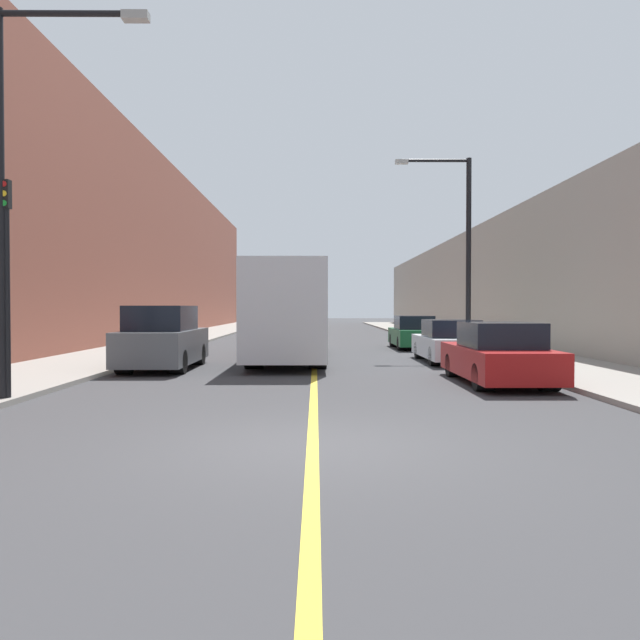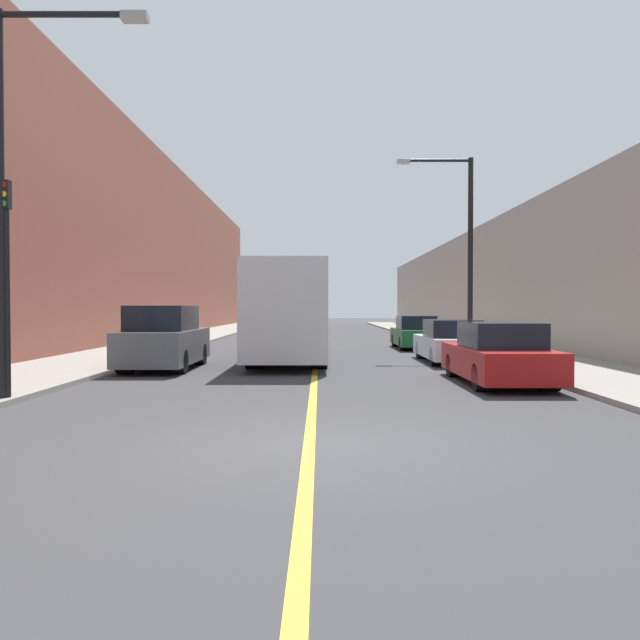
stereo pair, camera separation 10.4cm
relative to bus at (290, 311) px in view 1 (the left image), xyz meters
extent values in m
plane|color=#38383A|center=(0.86, -13.85, -1.74)|extent=(200.00, 200.00, 0.00)
cube|color=gray|center=(-6.66, 16.15, -1.68)|extent=(3.69, 72.00, 0.12)
cube|color=gray|center=(8.39, 16.15, -1.68)|extent=(3.69, 72.00, 0.12)
cube|color=brown|center=(-10.51, 16.15, 3.90)|extent=(4.00, 72.00, 11.28)
cube|color=gray|center=(12.23, 16.15, 1.57)|extent=(4.00, 72.00, 6.61)
cube|color=gold|center=(0.86, 16.15, -1.73)|extent=(0.16, 72.00, 0.01)
cube|color=silver|center=(0.00, 0.01, 0.03)|extent=(2.47, 10.74, 2.95)
cube|color=black|center=(0.00, -5.33, 0.55)|extent=(2.10, 0.04, 1.33)
cylinder|color=black|center=(-0.96, -3.32, -1.25)|extent=(0.54, 0.97, 0.97)
cylinder|color=black|center=(0.96, -3.32, -1.25)|extent=(0.54, 0.97, 0.97)
cylinder|color=black|center=(-0.96, 3.34, -1.25)|extent=(0.54, 0.97, 0.97)
cylinder|color=black|center=(0.96, 3.34, -1.25)|extent=(0.54, 0.97, 0.97)
cube|color=#51565B|center=(-3.68, -3.40, -1.05)|extent=(1.90, 4.63, 0.97)
cube|color=black|center=(-3.68, -3.63, -0.19)|extent=(1.68, 2.55, 0.73)
cube|color=black|center=(-3.68, -5.68, -0.88)|extent=(1.62, 0.04, 0.44)
cylinder|color=black|center=(-4.42, -4.84, -1.40)|extent=(0.42, 0.68, 0.68)
cylinder|color=black|center=(-2.93, -4.84, -1.40)|extent=(0.42, 0.68, 0.68)
cylinder|color=black|center=(-4.42, -1.97, -1.40)|extent=(0.42, 0.68, 0.68)
cylinder|color=black|center=(-2.93, -1.97, -1.40)|extent=(0.42, 0.68, 0.68)
cube|color=maroon|center=(5.34, -7.01, -1.20)|extent=(1.85, 4.60, 0.71)
cube|color=black|center=(5.34, -7.24, -0.54)|extent=(1.63, 2.07, 0.60)
cube|color=black|center=(5.34, -9.28, -1.07)|extent=(1.58, 0.04, 0.32)
cylinder|color=black|center=(4.62, -8.44, -1.43)|extent=(0.41, 0.62, 0.62)
cylinder|color=black|center=(6.07, -8.44, -1.43)|extent=(0.41, 0.62, 0.62)
cylinder|color=black|center=(4.62, -5.59, -1.43)|extent=(0.41, 0.62, 0.62)
cylinder|color=black|center=(6.07, -5.59, -1.43)|extent=(0.41, 0.62, 0.62)
cube|color=silver|center=(5.44, -1.07, -1.21)|extent=(1.85, 4.59, 0.68)
cube|color=black|center=(5.44, -1.30, -0.58)|extent=(1.63, 2.06, 0.58)
cube|color=black|center=(5.44, -3.33, -1.09)|extent=(1.57, 0.04, 0.30)
cylinder|color=black|center=(4.72, -2.49, -1.43)|extent=(0.41, 0.62, 0.62)
cylinder|color=black|center=(6.16, -2.49, -1.43)|extent=(0.41, 0.62, 0.62)
cylinder|color=black|center=(4.72, 0.35, -1.43)|extent=(0.41, 0.62, 0.62)
cylinder|color=black|center=(6.16, 0.35, -1.43)|extent=(0.41, 0.62, 0.62)
cube|color=#145128|center=(5.31, 5.94, -1.20)|extent=(1.77, 4.37, 0.70)
cube|color=black|center=(5.31, 5.72, -0.55)|extent=(1.56, 1.97, 0.60)
cube|color=black|center=(5.31, 3.78, -1.08)|extent=(1.50, 0.04, 0.32)
cylinder|color=black|center=(4.62, 4.58, -1.43)|extent=(0.39, 0.62, 0.62)
cylinder|color=black|center=(6.00, 4.58, -1.43)|extent=(0.39, 0.62, 0.62)
cylinder|color=black|center=(4.62, 7.29, -1.43)|extent=(0.39, 0.62, 0.62)
cylinder|color=black|center=(6.00, 7.29, -1.43)|extent=(0.39, 0.62, 0.62)
cylinder|color=black|center=(-3.81, -10.22, 5.68)|extent=(2.61, 0.12, 0.12)
cube|color=#999993|center=(-2.51, -10.22, 5.63)|extent=(0.50, 0.24, 0.16)
cylinder|color=black|center=(6.85, 2.05, 2.15)|extent=(0.20, 0.20, 7.53)
cylinder|color=black|center=(5.54, 2.05, 5.81)|extent=(2.61, 0.12, 0.12)
cube|color=#999993|center=(4.24, 2.05, 5.76)|extent=(0.50, 0.24, 0.16)
cylinder|color=black|center=(-5.02, -10.16, 0.19)|extent=(0.12, 0.12, 3.62)
cube|color=black|center=(-5.02, -10.16, 2.28)|extent=(0.16, 0.16, 0.55)
cylinder|color=#B21919|center=(-5.02, -10.25, 2.46)|extent=(0.11, 0.02, 0.11)
cylinder|color=yellow|center=(-5.02, -10.25, 2.28)|extent=(0.11, 0.02, 0.11)
cylinder|color=green|center=(-5.02, -10.25, 2.10)|extent=(0.11, 0.02, 0.11)
camera|label=1|loc=(0.90, -22.15, 0.11)|focal=35.00mm
camera|label=2|loc=(1.01, -22.15, 0.11)|focal=35.00mm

